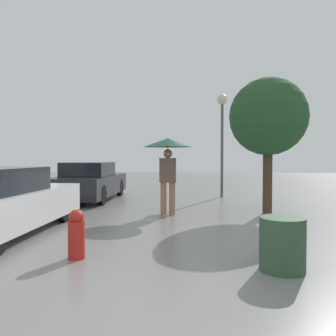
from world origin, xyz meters
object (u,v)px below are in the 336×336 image
object	(u,v)px
parked_car_farthest	(90,182)
street_lamp	(222,119)
trash_bin	(282,244)
fire_hydrant	(76,234)
tree	(268,117)
pedestrian	(168,152)

from	to	relation	value
parked_car_farthest	street_lamp	size ratio (longest dim) A/B	1.09
parked_car_farthest	trash_bin	distance (m)	8.47
trash_bin	fire_hydrant	size ratio (longest dim) A/B	0.97
parked_car_farthest	trash_bin	bearing A→B (deg)	-55.66
tree	street_lamp	size ratio (longest dim) A/B	0.92
pedestrian	fire_hydrant	world-z (taller)	pedestrian
pedestrian	trash_bin	world-z (taller)	pedestrian
pedestrian	trash_bin	size ratio (longest dim) A/B	2.83
parked_car_farthest	tree	xyz separation A→B (m)	(5.58, -2.56, 1.92)
street_lamp	fire_hydrant	size ratio (longest dim) A/B	5.36
trash_bin	tree	bearing A→B (deg)	79.65
tree	street_lamp	world-z (taller)	street_lamp
fire_hydrant	trash_bin	bearing A→B (deg)	-6.13
tree	fire_hydrant	xyz separation A→B (m)	(-3.68, -4.12, -2.18)
parked_car_farthest	tree	world-z (taller)	tree
tree	fire_hydrant	size ratio (longest dim) A/B	4.94
parked_car_farthest	tree	bearing A→B (deg)	-24.63
street_lamp	trash_bin	world-z (taller)	street_lamp
parked_car_farthest	street_lamp	distance (m)	5.38
pedestrian	tree	size ratio (longest dim) A/B	0.56
pedestrian	street_lamp	xyz separation A→B (m)	(1.76, 4.00, 1.28)
tree	trash_bin	distance (m)	5.00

